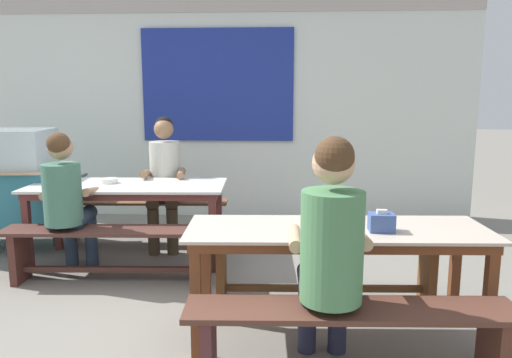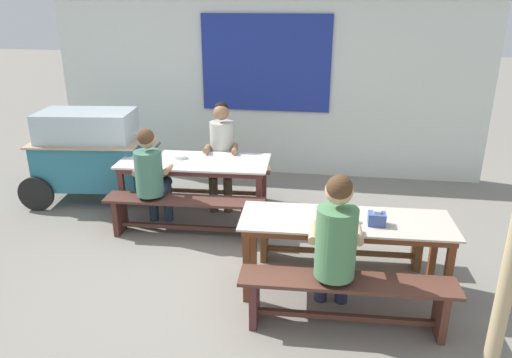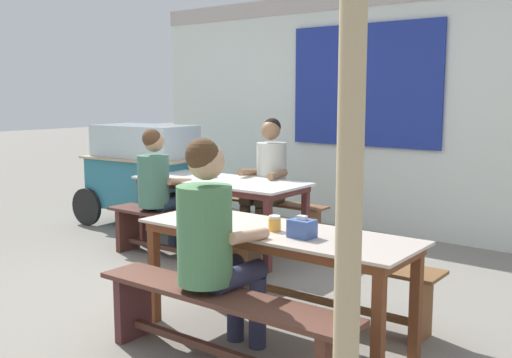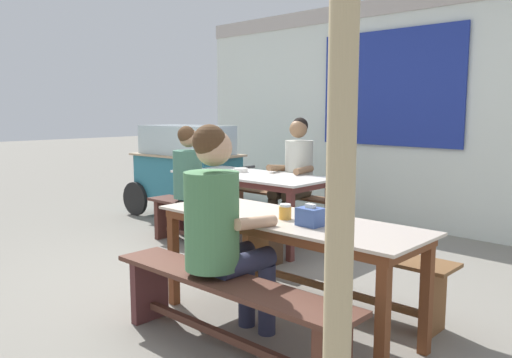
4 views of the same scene
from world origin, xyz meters
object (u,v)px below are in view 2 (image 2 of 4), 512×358
Objects in this scene: bench_far_back at (205,178)px; soup_bowl at (180,157)px; bench_near_back at (340,235)px; person_near_front at (336,241)px; dining_table_far at (195,166)px; tissue_box at (377,219)px; food_cart at (89,151)px; dining_table_near at (345,227)px; bench_far_front at (185,210)px; bench_near_front at (346,295)px; person_center_facing at (222,149)px; condiment_jar at (349,216)px; person_left_back_turned at (151,174)px.

bench_far_back is 0.68m from soup_bowl.
bench_far_back is 0.99× the size of bench_near_back.
bench_near_back is 1.10m from person_near_front.
dining_table_far is 12.27× the size of tissue_box.
soup_bowl reaches higher than bench_near_back.
person_near_front is at bearing -130.07° from tissue_box.
bench_near_back is (1.75, -1.38, 0.00)m from bench_far_back.
food_cart reaches higher than bench_near_back.
bench_far_back is 2.95m from person_near_front.
bench_far_front is (-1.72, 0.84, -0.33)m from dining_table_near.
dining_table_far is at bearing -11.30° from food_cart.
person_near_front reaches higher than bench_near_back.
bench_far_back and bench_near_front have the same top height.
dining_table_near is at bearing -50.51° from person_center_facing.
bench_near_back is at bearing -38.18° from bench_far_back.
tissue_box is 1.52× the size of condiment_jar.
person_center_facing is 2.61m from tissue_box.
person_near_front is at bearing -38.69° from bench_far_front.
soup_bowl is at bearing 155.17° from bench_near_back.
bench_far_back is at bearing 125.29° from person_near_front.
dining_table_far is 0.63m from bench_far_front.
food_cart is at bearing -174.23° from person_center_facing.
bench_far_front is 2.22m from bench_near_front.
person_center_facing is 0.59m from soup_bowl.
bench_near_front is 0.68m from condiment_jar.
person_center_facing reaches higher than bench_far_front.
bench_far_front is 12.22× the size of tissue_box.
condiment_jar is at bearing -38.52° from dining_table_far.
food_cart is (-1.47, -0.24, 0.38)m from bench_far_back.
bench_far_front is at bearing -28.79° from food_cart.
person_near_front is at bearing -100.63° from dining_table_near.
bench_near_back is at bearing 92.38° from bench_near_front.
person_center_facing is at bearing 132.86° from tissue_box.
bench_near_front is 2.60m from person_left_back_turned.
person_center_facing reaches higher than dining_table_near.
tissue_box reaches higher than condiment_jar.
bench_near_back is 1.34× the size of person_near_front.
tissue_box is at bearing -26.47° from food_cart.
bench_far_back is 2.87m from tissue_box.
person_left_back_turned is 0.54m from soup_bowl.
person_center_facing is (0.25, -0.06, 0.43)m from bench_far_back.
tissue_box is (0.25, -0.06, 0.13)m from dining_table_near.
person_center_facing is (-1.52, 1.85, 0.09)m from dining_table_near.
person_left_back_turned is at bearing 170.29° from bench_far_front.
tissue_box is 2.64m from soup_bowl.
bench_near_front is at bearing -87.62° from dining_table_near.
person_near_front reaches higher than dining_table_far.
dining_table_near is 1.95m from bench_far_front.
dining_table_near is 1.07× the size of bench_far_back.
person_near_front is at bearing 148.79° from bench_near_front.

